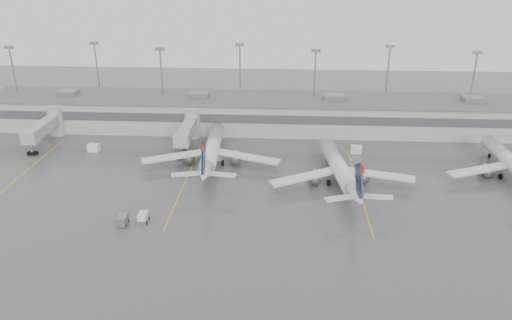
{
  "coord_description": "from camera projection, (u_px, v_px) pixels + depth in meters",
  "views": [
    {
      "loc": [
        2.38,
        -67.44,
        43.51
      ],
      "look_at": [
        -3.05,
        24.0,
        5.0
      ],
      "focal_mm": 35.0,
      "sensor_mm": 36.0,
      "label": 1
    }
  ],
  "objects": [
    {
      "name": "light_masts",
      "position": [
        276.0,
        79.0,
        133.06
      ],
      "size": [
        142.4,
        8.0,
        20.6
      ],
      "color": "gray",
      "rests_on": "ground"
    },
    {
      "name": "stand_markings",
      "position": [
        271.0,
        183.0,
        101.14
      ],
      "size": [
        105.25,
        40.0,
        0.01
      ],
      "color": "#EBAF0D",
      "rests_on": "ground"
    },
    {
      "name": "cone_a",
      "position": [
        50.0,
        145.0,
        120.32
      ],
      "size": [
        0.42,
        0.42,
        0.66
      ],
      "primitive_type": "cone",
      "color": "#DB6204",
      "rests_on": "ground"
    },
    {
      "name": "cone_b",
      "position": [
        164.0,
        154.0,
        114.64
      ],
      "size": [
        0.41,
        0.41,
        0.65
      ],
      "primitive_type": "cone",
      "color": "#DB6204",
      "rests_on": "ground"
    },
    {
      "name": "baggage_tug",
      "position": [
        143.0,
        218.0,
        86.47
      ],
      "size": [
        1.77,
        2.66,
        1.68
      ],
      "rotation": [
        0.0,
        0.0,
        0.03
      ],
      "color": "white",
      "rests_on": "ground"
    },
    {
      "name": "ground",
      "position": [
        266.0,
        248.0,
        79.05
      ],
      "size": [
        260.0,
        260.0,
        0.0
      ],
      "primitive_type": "plane",
      "color": "#515154",
      "rests_on": "ground"
    },
    {
      "name": "jet_bridge_left",
      "position": [
        49.0,
        125.0,
        122.66
      ],
      "size": [
        4.0,
        17.2,
        7.0
      ],
      "color": "#95979A",
      "rests_on": "ground"
    },
    {
      "name": "terminal",
      "position": [
        275.0,
        113.0,
        130.79
      ],
      "size": [
        152.0,
        17.0,
        9.45
      ],
      "color": "#A9A9A4",
      "rests_on": "ground"
    },
    {
      "name": "cone_c",
      "position": [
        309.0,
        159.0,
        112.0
      ],
      "size": [
        0.4,
        0.4,
        0.63
      ],
      "primitive_type": "cone",
      "color": "#DB6204",
      "rests_on": "ground"
    },
    {
      "name": "jet_mid_right",
      "position": [
        340.0,
        169.0,
        99.64
      ],
      "size": [
        29.06,
        32.77,
        10.63
      ],
      "rotation": [
        0.0,
        0.0,
        0.14
      ],
      "color": "silver",
      "rests_on": "ground"
    },
    {
      "name": "baggage_cart",
      "position": [
        123.0,
        220.0,
        85.46
      ],
      "size": [
        1.58,
        2.66,
        1.68
      ],
      "rotation": [
        0.0,
        0.0,
        0.03
      ],
      "color": "slate",
      "rests_on": "ground"
    },
    {
      "name": "gse_uld_b",
      "position": [
        218.0,
        156.0,
        112.1
      ],
      "size": [
        2.75,
        2.05,
        1.78
      ],
      "primitive_type": "cube",
      "rotation": [
        0.0,
        0.0,
        -0.16
      ],
      "color": "white",
      "rests_on": "ground"
    },
    {
      "name": "gse_uld_c",
      "position": [
        356.0,
        149.0,
        115.86
      ],
      "size": [
        2.65,
        1.93,
        1.75
      ],
      "primitive_type": "cube",
      "rotation": [
        0.0,
        0.0,
        -0.12
      ],
      "color": "white",
      "rests_on": "ground"
    },
    {
      "name": "gse_loader",
      "position": [
        179.0,
        147.0,
        116.87
      ],
      "size": [
        2.3,
        3.23,
        1.86
      ],
      "primitive_type": "cube",
      "rotation": [
        0.0,
        0.0,
        -0.16
      ],
      "color": "slate",
      "rests_on": "ground"
    },
    {
      "name": "jet_mid_left",
      "position": [
        212.0,
        150.0,
        108.73
      ],
      "size": [
        30.23,
        33.92,
        10.97
      ],
      "rotation": [
        0.0,
        0.0,
        0.04
      ],
      "color": "silver",
      "rests_on": "ground"
    },
    {
      "name": "gse_uld_a",
      "position": [
        94.0,
        148.0,
        116.83
      ],
      "size": [
        2.66,
        1.89,
        1.79
      ],
      "primitive_type": "cube",
      "rotation": [
        0.0,
        0.0,
        -0.08
      ],
      "color": "white",
      "rests_on": "ground"
    },
    {
      "name": "jet_bridge_right",
      "position": [
        189.0,
        128.0,
        120.75
      ],
      "size": [
        4.0,
        17.2,
        7.0
      ],
      "color": "#95979A",
      "rests_on": "ground"
    }
  ]
}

